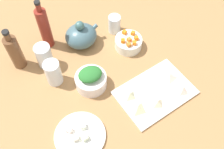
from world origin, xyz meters
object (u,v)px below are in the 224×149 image
plate_tofu (80,136)px  drinking_glass_0 (53,73)px  bowl_carrots (128,43)px  teapot (82,35)px  drinking_glass_1 (114,24)px  drinking_glass_2 (44,56)px  bottle_0 (45,27)px  bowl_greens (91,81)px  bottle_1 (15,52)px  cutting_board (155,92)px

plate_tofu → drinking_glass_0: (4.02, 29.29, 5.57)cm
bowl_carrots → teapot: 23.13cm
plate_tofu → bowl_carrots: size_ratio=1.55×
drinking_glass_1 → drinking_glass_2: (-38.82, -0.00, 1.33)cm
teapot → bottle_0: bottle_0 is taller
bowl_carrots → drinking_glass_1: size_ratio=1.42×
bowl_greens → bowl_carrots: (26.93, 9.07, -0.55)cm
bowl_carrots → bottle_0: size_ratio=0.49×
drinking_glass_1 → drinking_glass_2: size_ratio=0.78×
bowl_greens → teapot: 25.72cm
bottle_0 → bottle_1: bottle_0 is taller
bottle_0 → plate_tofu: bearing=-102.6°
teapot → drinking_glass_0: teapot is taller
plate_tofu → bowl_carrots: bowl_carrots is taller
bottle_1 → plate_tofu: bearing=-83.1°
bowl_greens → plate_tofu: bearing=-132.0°
plate_tofu → bottle_0: bearing=77.4°
bottle_1 → drinking_glass_0: 20.20cm
bottle_1 → drinking_glass_0: (9.67, -17.44, -3.23)cm
bowl_carrots → teapot: teapot is taller
bowl_carrots → bottle_1: bottle_1 is taller
bowl_greens → drinking_glass_2: size_ratio=1.16×
bottle_0 → bottle_1: bearing=-166.6°
cutting_board → plate_tofu: bearing=178.3°
bottle_0 → drinking_glass_2: bottle_0 is taller
teapot → bottle_1: size_ratio=0.77×
drinking_glass_1 → teapot: bearing=173.9°
bowl_greens → bottle_1: bearing=127.5°
plate_tofu → drinking_glass_1: drinking_glass_1 is taller
bottle_0 → bowl_carrots: bearing=-36.5°
drinking_glass_0 → bowl_carrots: bearing=-3.1°
cutting_board → teapot: size_ratio=1.89×
teapot → drinking_glass_1: teapot is taller
bowl_carrots → drinking_glass_2: drinking_glass_2 is taller
plate_tofu → drinking_glass_0: size_ratio=1.66×
bottle_1 → drinking_glass_1: (49.26, -6.68, -4.73)cm
bowl_carrots → cutting_board: bearing=-101.6°
cutting_board → bowl_greens: bowl_greens is taller
drinking_glass_1 → drinking_glass_2: 38.85cm
cutting_board → bowl_greens: 28.70cm
teapot → bottle_1: (-31.30, 4.77, 3.89)cm
drinking_glass_2 → bowl_carrots: bearing=-18.5°
bowl_greens → bottle_1: bottle_1 is taller
drinking_glass_1 → drinking_glass_2: bearing=-180.0°
bowl_greens → drinking_glass_0: (-12.27, 11.17, 2.95)cm
cutting_board → bottle_1: bottle_1 is taller
bowl_greens → drinking_glass_0: 16.85cm
bowl_carrots → drinking_glass_1: drinking_glass_1 is taller
drinking_glass_0 → teapot: bearing=30.4°
bowl_carrots → plate_tofu: bearing=-147.8°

